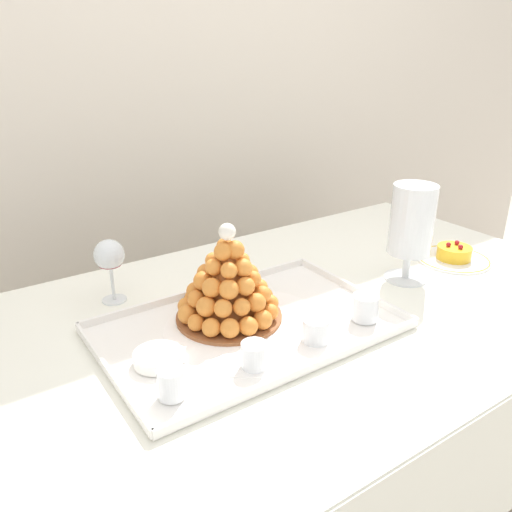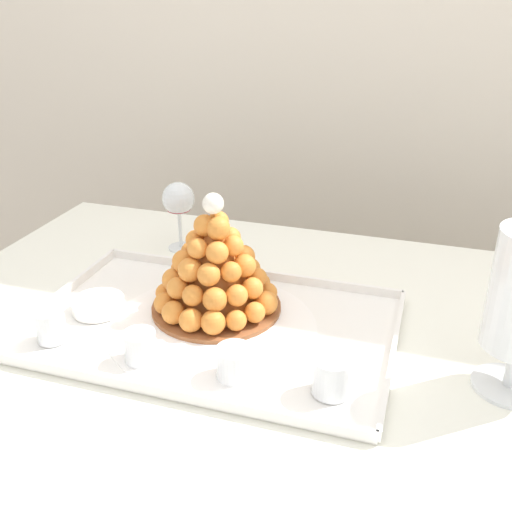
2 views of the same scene
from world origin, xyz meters
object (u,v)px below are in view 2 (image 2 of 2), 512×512
object	(u,v)px
dessert_cup_left	(51,327)
serving_tray	(213,327)
dessert_cup_centre	(234,363)
creme_brulee_ramekin	(98,304)
dessert_cup_mid_left	(140,347)
croquembouche	(215,268)
wine_glass	(178,201)
dessert_cup_mid_right	(332,377)

from	to	relation	value
dessert_cup_left	serving_tray	bearing A→B (deg)	27.12
dessert_cup_centre	creme_brulee_ramekin	world-z (taller)	dessert_cup_centre
serving_tray	dessert_cup_left	xyz separation A→B (m)	(-0.25, -0.13, 0.03)
dessert_cup_left	creme_brulee_ramekin	bearing A→B (deg)	78.56
dessert_cup_mid_left	croquembouche	bearing A→B (deg)	73.15
dessert_cup_mid_left	wine_glass	xyz separation A→B (m)	(-0.13, 0.44, 0.09)
dessert_cup_left	dessert_cup_mid_right	xyz separation A→B (m)	(0.49, 0.01, 0.00)
dessert_cup_centre	serving_tray	bearing A→B (deg)	124.31
croquembouche	creme_brulee_ramekin	distance (m)	0.23
wine_glass	dessert_cup_centre	bearing A→B (deg)	-56.51
dessert_cup_left	wine_glass	bearing A→B (deg)	83.66
creme_brulee_ramekin	serving_tray	bearing A→B (deg)	3.85
serving_tray	dessert_cup_mid_right	distance (m)	0.27
dessert_cup_centre	creme_brulee_ramekin	xyz separation A→B (m)	(-0.31, 0.11, -0.01)
dessert_cup_centre	dessert_cup_mid_left	bearing A→B (deg)	-178.13
creme_brulee_ramekin	wine_glass	xyz separation A→B (m)	(0.03, 0.32, 0.10)
dessert_cup_left	dessert_cup_mid_left	distance (m)	0.17
dessert_cup_centre	dessert_cup_mid_right	bearing A→B (deg)	2.54
dessert_cup_centre	wine_glass	distance (m)	0.53
serving_tray	dessert_cup_centre	size ratio (longest dim) A/B	11.10
serving_tray	croquembouche	world-z (taller)	croquembouche
serving_tray	wine_glass	distance (m)	0.38
dessert_cup_left	dessert_cup_mid_left	xyz separation A→B (m)	(0.17, -0.01, -0.00)
dessert_cup_left	dessert_cup_mid_right	distance (m)	0.49
croquembouche	dessert_cup_centre	bearing A→B (deg)	-61.03
dessert_cup_mid_right	wine_glass	distance (m)	0.62
wine_glass	croquembouche	bearing A→B (deg)	-53.39
dessert_cup_mid_right	dessert_cup_centre	bearing A→B (deg)	-177.46
dessert_cup_mid_left	dessert_cup_centre	xyz separation A→B (m)	(0.16, 0.01, -0.00)
dessert_cup_mid_right	croquembouche	bearing A→B (deg)	144.93
wine_glass	serving_tray	bearing A→B (deg)	-56.85
dessert_cup_left	creme_brulee_ramekin	xyz separation A→B (m)	(0.02, 0.11, -0.01)
dessert_cup_mid_left	dessert_cup_centre	size ratio (longest dim) A/B	0.91
croquembouche	dessert_cup_mid_right	bearing A→B (deg)	-35.07
creme_brulee_ramekin	wine_glass	bearing A→B (deg)	85.46
serving_tray	dessert_cup_mid_left	bearing A→B (deg)	-118.94
serving_tray	dessert_cup_mid_left	distance (m)	0.15
serving_tray	croquembouche	bearing A→B (deg)	105.12
dessert_cup_mid_right	wine_glass	xyz separation A→B (m)	(-0.44, 0.43, 0.08)
croquembouche	dessert_cup_mid_right	xyz separation A→B (m)	(0.25, -0.18, -0.06)
dessert_cup_mid_left	serving_tray	bearing A→B (deg)	61.06
dessert_cup_left	creme_brulee_ramekin	distance (m)	0.11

